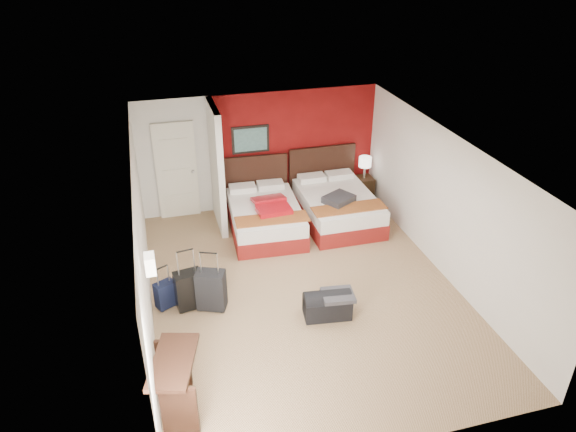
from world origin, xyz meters
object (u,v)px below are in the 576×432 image
object	(u,v)px
red_suitcase_open	(271,205)
duffel_bag	(327,306)
bed_right	(338,208)
desk	(176,384)
table_lamp	(365,168)
suitcase_black	(189,291)
bed_left	(265,219)
nightstand	(363,189)
suitcase_charcoal	(211,291)
suitcase_navy	(166,296)

from	to	relation	value
red_suitcase_open	duffel_bag	world-z (taller)	red_suitcase_open
bed_right	desk	bearing A→B (deg)	-131.51
table_lamp	desk	bearing A→B (deg)	-132.84
table_lamp	duffel_bag	world-z (taller)	table_lamp
table_lamp	suitcase_black	world-z (taller)	table_lamp
bed_left	nightstand	size ratio (longest dim) A/B	3.53
nightstand	table_lamp	xyz separation A→B (m)	(0.00, 0.00, 0.52)
suitcase_charcoal	desk	size ratio (longest dim) A/B	0.68
red_suitcase_open	table_lamp	xyz separation A→B (m)	(2.31, 0.88, 0.15)
suitcase_navy	bed_left	bearing A→B (deg)	16.24
duffel_bag	desk	xyz separation A→B (m)	(-2.42, -1.24, 0.22)
bed_left	desk	world-z (taller)	desk
suitcase_charcoal	red_suitcase_open	bearing A→B (deg)	76.13
nightstand	desk	world-z (taller)	desk
bed_right	table_lamp	size ratio (longest dim) A/B	4.18
bed_right	nightstand	xyz separation A→B (m)	(0.88, 0.76, -0.03)
bed_right	red_suitcase_open	world-z (taller)	red_suitcase_open
table_lamp	desk	world-z (taller)	table_lamp
nightstand	suitcase_charcoal	world-z (taller)	suitcase_charcoal
duffel_bag	bed_left	bearing A→B (deg)	103.75
bed_right	desk	xyz separation A→B (m)	(-3.61, -4.08, 0.10)
red_suitcase_open	suitcase_charcoal	bearing A→B (deg)	-128.82
suitcase_black	suitcase_navy	xyz separation A→B (m)	(-0.37, 0.11, -0.10)
nightstand	red_suitcase_open	bearing A→B (deg)	-159.15
nightstand	duffel_bag	size ratio (longest dim) A/B	0.75
bed_left	table_lamp	bearing A→B (deg)	21.41
nightstand	suitcase_charcoal	distance (m)	4.80
nightstand	duffel_bag	bearing A→B (deg)	-120.00
bed_left	desk	bearing A→B (deg)	-113.79
red_suitcase_open	duffel_bag	xyz separation A→B (m)	(0.23, -2.72, -0.45)
suitcase_charcoal	nightstand	bearing A→B (deg)	59.67
bed_left	table_lamp	world-z (taller)	table_lamp
nightstand	suitcase_navy	distance (m)	5.26
nightstand	suitcase_black	xyz separation A→B (m)	(-4.13, -2.84, 0.05)
table_lamp	suitcase_black	xyz separation A→B (m)	(-4.13, -2.84, -0.47)
bed_left	red_suitcase_open	distance (m)	0.37
bed_left	duffel_bag	xyz separation A→B (m)	(0.33, -2.82, -0.11)
bed_left	red_suitcase_open	bearing A→B (deg)	-41.61
table_lamp	desk	distance (m)	6.62
red_suitcase_open	suitcase_navy	size ratio (longest dim) A/B	2.00
bed_left	suitcase_black	bearing A→B (deg)	-126.58
table_lamp	suitcase_charcoal	distance (m)	4.82
nightstand	desk	size ratio (longest dim) A/B	0.56
desk	red_suitcase_open	bearing A→B (deg)	77.12
bed_right	suitcase_navy	bearing A→B (deg)	-151.53
bed_left	suitcase_navy	world-z (taller)	bed_left
bed_left	suitcase_navy	bearing A→B (deg)	-133.72
table_lamp	suitcase_navy	world-z (taller)	table_lamp
duffel_bag	nightstand	bearing A→B (deg)	67.13
red_suitcase_open	table_lamp	bearing A→B (deg)	17.77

